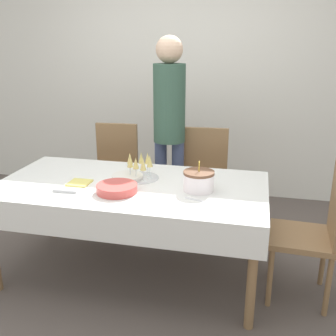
{
  "coord_description": "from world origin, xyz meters",
  "views": [
    {
      "loc": [
        0.85,
        -2.51,
        1.71
      ],
      "look_at": [
        0.26,
        0.06,
        0.85
      ],
      "focal_mm": 42.0,
      "sensor_mm": 36.0,
      "label": 1
    }
  ],
  "objects_px": {
    "dining_chair_far_right": "(204,178)",
    "champagne_tray": "(140,166)",
    "birthday_cake": "(199,181)",
    "plate_stack_main": "(117,188)",
    "person_standing": "(169,117)",
    "plate_stack_dessert": "(127,177)",
    "dining_chair_far_left": "(115,171)",
    "dining_chair_right_end": "(316,227)"
  },
  "relations": [
    {
      "from": "birthday_cake",
      "to": "dining_chair_right_end",
      "type": "bearing_deg",
      "value": 1.09
    },
    {
      "from": "dining_chair_far_right",
      "to": "plate_stack_main",
      "type": "relative_size",
      "value": 3.52
    },
    {
      "from": "champagne_tray",
      "to": "plate_stack_dessert",
      "type": "bearing_deg",
      "value": -150.11
    },
    {
      "from": "birthday_cake",
      "to": "champagne_tray",
      "type": "distance_m",
      "value": 0.49
    },
    {
      "from": "dining_chair_far_right",
      "to": "plate_stack_dessert",
      "type": "bearing_deg",
      "value": -123.09
    },
    {
      "from": "dining_chair_far_right",
      "to": "dining_chair_far_left",
      "type": "bearing_deg",
      "value": -180.0
    },
    {
      "from": "dining_chair_far_left",
      "to": "person_standing",
      "type": "distance_m",
      "value": 0.75
    },
    {
      "from": "dining_chair_far_left",
      "to": "plate_stack_main",
      "type": "relative_size",
      "value": 3.52
    },
    {
      "from": "dining_chair_right_end",
      "to": "dining_chair_far_left",
      "type": "bearing_deg",
      "value": 154.51
    },
    {
      "from": "dining_chair_far_left",
      "to": "champagne_tray",
      "type": "height_order",
      "value": "dining_chair_far_left"
    },
    {
      "from": "birthday_cake",
      "to": "champagne_tray",
      "type": "bearing_deg",
      "value": 162.05
    },
    {
      "from": "dining_chair_far_right",
      "to": "champagne_tray",
      "type": "bearing_deg",
      "value": -119.93
    },
    {
      "from": "birthday_cake",
      "to": "plate_stack_dessert",
      "type": "bearing_deg",
      "value": 169.35
    },
    {
      "from": "champagne_tray",
      "to": "plate_stack_dessert",
      "type": "relative_size",
      "value": 1.23
    },
    {
      "from": "dining_chair_far_left",
      "to": "dining_chair_right_end",
      "type": "height_order",
      "value": "same"
    },
    {
      "from": "birthday_cake",
      "to": "dining_chair_far_left",
      "type": "bearing_deg",
      "value": 138.03
    },
    {
      "from": "dining_chair_right_end",
      "to": "person_standing",
      "type": "distance_m",
      "value": 1.54
    },
    {
      "from": "dining_chair_right_end",
      "to": "person_standing",
      "type": "height_order",
      "value": "person_standing"
    },
    {
      "from": "dining_chair_far_right",
      "to": "dining_chair_right_end",
      "type": "relative_size",
      "value": 1.0
    },
    {
      "from": "dining_chair_right_end",
      "to": "plate_stack_dessert",
      "type": "relative_size",
      "value": 4.23
    },
    {
      "from": "dining_chair_far_left",
      "to": "plate_stack_dessert",
      "type": "relative_size",
      "value": 4.23
    },
    {
      "from": "dining_chair_right_end",
      "to": "birthday_cake",
      "type": "xyz_separation_m",
      "value": [
        -0.79,
        -0.01,
        0.27
      ]
    },
    {
      "from": "birthday_cake",
      "to": "champagne_tray",
      "type": "relative_size",
      "value": 0.75
    },
    {
      "from": "birthday_cake",
      "to": "plate_stack_main",
      "type": "distance_m",
      "value": 0.56
    },
    {
      "from": "birthday_cake",
      "to": "plate_stack_main",
      "type": "bearing_deg",
      "value": -163.35
    },
    {
      "from": "champagne_tray",
      "to": "person_standing",
      "type": "distance_m",
      "value": 0.74
    },
    {
      "from": "dining_chair_far_right",
      "to": "birthday_cake",
      "type": "distance_m",
      "value": 0.88
    },
    {
      "from": "champagne_tray",
      "to": "person_standing",
      "type": "relative_size",
      "value": 0.16
    },
    {
      "from": "birthday_cake",
      "to": "person_standing",
      "type": "relative_size",
      "value": 0.12
    },
    {
      "from": "dining_chair_far_right",
      "to": "champagne_tray",
      "type": "relative_size",
      "value": 3.44
    },
    {
      "from": "plate_stack_main",
      "to": "plate_stack_dessert",
      "type": "distance_m",
      "value": 0.26
    },
    {
      "from": "dining_chair_far_right",
      "to": "person_standing",
      "type": "height_order",
      "value": "person_standing"
    },
    {
      "from": "dining_chair_far_left",
      "to": "plate_stack_dessert",
      "type": "height_order",
      "value": "dining_chair_far_left"
    },
    {
      "from": "plate_stack_main",
      "to": "champagne_tray",
      "type": "bearing_deg",
      "value": 77.51
    },
    {
      "from": "dining_chair_right_end",
      "to": "champagne_tray",
      "type": "xyz_separation_m",
      "value": [
        -1.25,
        0.14,
        0.29
      ]
    },
    {
      "from": "dining_chair_far_left",
      "to": "champagne_tray",
      "type": "distance_m",
      "value": 0.87
    },
    {
      "from": "dining_chair_right_end",
      "to": "person_standing",
      "type": "xyz_separation_m",
      "value": [
        -1.18,
        0.83,
        0.53
      ]
    },
    {
      "from": "birthday_cake",
      "to": "plate_stack_main",
      "type": "xyz_separation_m",
      "value": [
        -0.53,
        -0.16,
        -0.04
      ]
    },
    {
      "from": "dining_chair_right_end",
      "to": "dining_chair_far_right",
      "type": "bearing_deg",
      "value": 136.48
    },
    {
      "from": "plate_stack_main",
      "to": "dining_chair_far_right",
      "type": "bearing_deg",
      "value": 65.06
    },
    {
      "from": "plate_stack_dessert",
      "to": "champagne_tray",
      "type": "bearing_deg",
      "value": 29.89
    },
    {
      "from": "plate_stack_dessert",
      "to": "dining_chair_far_left",
      "type": "bearing_deg",
      "value": 117.41
    }
  ]
}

